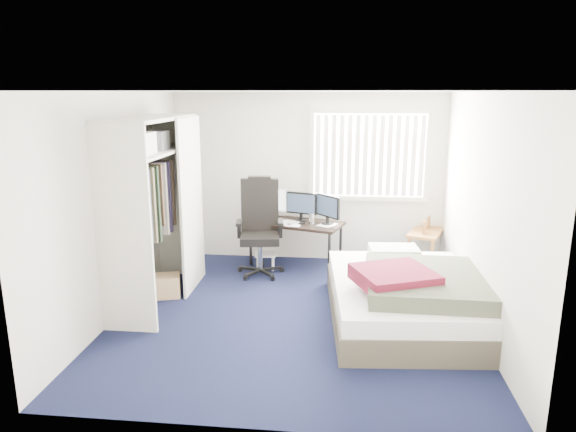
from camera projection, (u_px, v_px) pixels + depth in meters
The scene contains 10 objects.
ground at pixel (294, 314), 5.91m from camera, with size 4.20×4.20×0.00m, color black.
room_shell at pixel (294, 185), 5.56m from camera, with size 4.20×4.20×4.20m.
window_assembly at pixel (369, 156), 7.42m from camera, with size 1.72×0.09×1.32m.
closet at pixel (155, 192), 6.03m from camera, with size 0.64×1.84×2.22m.
desk at pixel (296, 218), 7.46m from camera, with size 1.47×1.00×1.12m.
office_chair at pixel (260, 237), 7.19m from camera, with size 0.72×0.72×1.35m.
footstool at pixel (266, 257), 7.39m from camera, with size 0.31×0.26×0.24m.
nightstand at pixel (426, 235), 7.41m from camera, with size 0.66×0.90×0.74m.
bed at pixel (407, 296), 5.68m from camera, with size 1.79×2.29×0.71m.
pine_box at pixel (165, 286), 6.41m from camera, with size 0.36×0.27×0.27m, color tan.
Camera 1 is at (0.51, -5.46, 2.49)m, focal length 32.00 mm.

